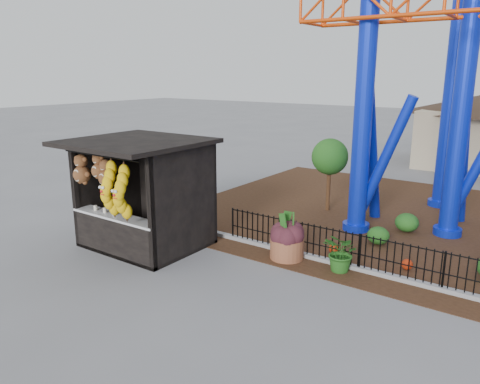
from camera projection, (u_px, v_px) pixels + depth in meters
The scene contains 8 objects.
ground at pixel (199, 285), 11.15m from camera, with size 120.00×120.00×0.00m, color slate.
mulch_bed at pixel (452, 228), 15.19m from camera, with size 18.00×12.00×0.02m, color #331E11.
curb at pixel (406, 281), 11.24m from camera, with size 18.00×0.18×0.12m, color gray.
prize_booth at pixel (137, 196), 13.16m from camera, with size 3.50×3.40×3.12m.
picket_fence at pixel (448, 273), 10.63m from camera, with size 12.20×0.06×1.00m, color black, non-canonical shape.
terracotta_planter at pixel (287, 248), 12.67m from camera, with size 0.91×0.91×0.57m, color brown.
planter_foliage at pixel (287, 227), 12.52m from camera, with size 0.70×0.70×0.64m, color #37161D.
potted_plant at pixel (342, 253), 11.77m from camera, with size 0.91×0.79×1.02m, color #205819.
Camera 1 is at (6.76, -7.76, 4.92)m, focal length 35.00 mm.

